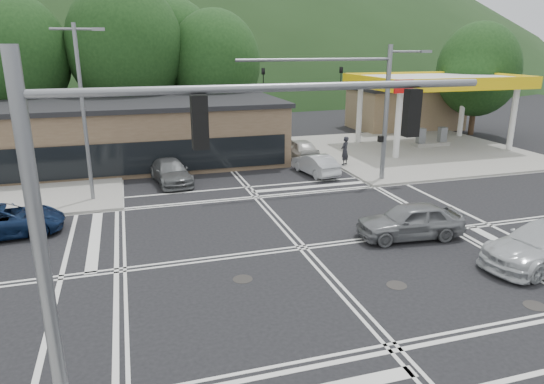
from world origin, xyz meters
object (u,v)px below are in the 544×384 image
object	(u,v)px
car_queue_a	(315,164)
car_queue_b	(300,149)
car_northbound	(171,172)
car_blue_west	(3,221)
pedestrian	(345,151)
car_grey_center	(410,221)

from	to	relation	value
car_queue_a	car_queue_b	xyz separation A→B (m)	(0.63, 4.51, 0.07)
car_queue_b	car_northbound	size ratio (longest dim) A/B	0.91
car_blue_west	pedestrian	distance (m)	20.71
car_northbound	pedestrian	world-z (taller)	pedestrian
car_blue_west	pedestrian	xyz separation A→B (m)	(19.46, 7.05, 0.43)
car_northbound	pedestrian	size ratio (longest dim) A/B	2.43
car_queue_a	pedestrian	size ratio (longest dim) A/B	2.07
car_grey_center	pedestrian	xyz separation A→B (m)	(2.71, 12.35, 0.35)
car_grey_center	car_queue_a	distance (m)	11.10
car_queue_b	car_northbound	xyz separation A→B (m)	(-9.67, -3.82, -0.05)
car_queue_a	car_queue_b	size ratio (longest dim) A/B	0.93
pedestrian	car_blue_west	bearing A→B (deg)	-15.35
car_grey_center	car_queue_a	world-z (taller)	car_grey_center
car_grey_center	car_blue_west	bearing A→B (deg)	-101.65
car_queue_b	car_grey_center	bearing A→B (deg)	87.55
car_northbound	pedestrian	xyz separation A→B (m)	(11.67, 0.56, 0.44)
car_queue_b	pedestrian	xyz separation A→B (m)	(2.00, -3.26, 0.39)
pedestrian	car_queue_b	bearing A→B (deg)	-93.78
car_queue_b	pedestrian	distance (m)	3.85
car_grey_center	pedestrian	bearing A→B (deg)	173.53
car_grey_center	car_queue_a	bearing A→B (deg)	-174.50
car_blue_west	car_northbound	world-z (taller)	car_blue_west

